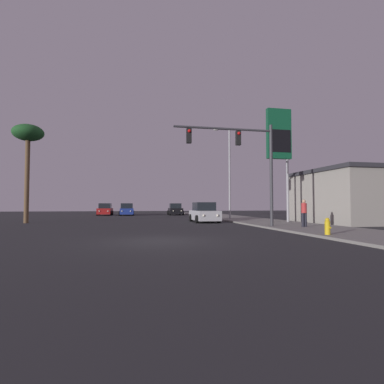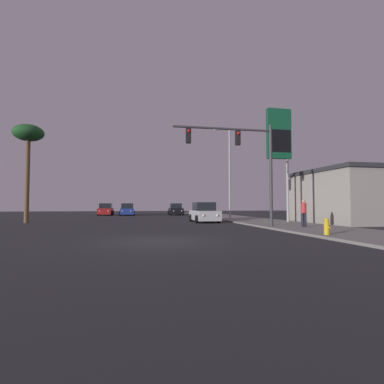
{
  "view_description": "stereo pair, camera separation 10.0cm",
  "coord_description": "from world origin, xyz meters",
  "views": [
    {
      "loc": [
        -1.06,
        -12.17,
        1.46
      ],
      "look_at": [
        4.07,
        13.97,
        2.61
      ],
      "focal_mm": 28.0,
      "sensor_mm": 36.0,
      "label": 1
    },
    {
      "loc": [
        -0.97,
        -12.19,
        1.46
      ],
      "look_at": [
        4.07,
        13.97,
        2.61
      ],
      "focal_mm": 28.0,
      "sensor_mm": 36.0,
      "label": 2
    }
  ],
  "objects": [
    {
      "name": "sidewalk_right",
      "position": [
        9.5,
        10.0,
        0.06
      ],
      "size": [
        5.0,
        60.0,
        0.12
      ],
      "color": "gray",
      "rests_on": "ground"
    },
    {
      "name": "gas_station_sign",
      "position": [
        10.29,
        9.67,
        6.62
      ],
      "size": [
        2.0,
        0.42,
        9.0
      ],
      "color": "#99999E",
      "rests_on": "sidewalk_right"
    },
    {
      "name": "ground_plane",
      "position": [
        0.0,
        0.0,
        0.0
      ],
      "size": [
        120.0,
        120.0,
        0.0
      ],
      "primitive_type": "plane",
      "color": "#28282B"
    },
    {
      "name": "pedestrian_on_sidewalk",
      "position": [
        9.19,
        4.47,
        1.03
      ],
      "size": [
        0.34,
        0.32,
        1.67
      ],
      "color": "#23232D",
      "rests_on": "sidewalk_right"
    },
    {
      "name": "street_lamp",
      "position": [
        8.18,
        16.17,
        5.12
      ],
      "size": [
        1.74,
        0.24,
        9.0
      ],
      "color": "#99999E",
      "rests_on": "sidewalk_right"
    },
    {
      "name": "fire_hydrant",
      "position": [
        7.54,
        -0.08,
        0.49
      ],
      "size": [
        0.24,
        0.34,
        0.76
      ],
      "color": "gold",
      "rests_on": "sidewalk_right"
    },
    {
      "name": "traffic_light_mast",
      "position": [
        5.83,
        5.59,
        4.68
      ],
      "size": [
        6.42,
        0.36,
        6.5
      ],
      "color": "#38383D",
      "rests_on": "sidewalk_right"
    },
    {
      "name": "building_gas_station",
      "position": [
        18.0,
        9.16,
        2.16
      ],
      "size": [
        10.3,
        8.3,
        4.3
      ],
      "color": "gray",
      "rests_on": "ground"
    },
    {
      "name": "car_blue",
      "position": [
        -1.96,
        30.64,
        0.76
      ],
      "size": [
        2.04,
        4.33,
        1.68
      ],
      "rotation": [
        0.0,
        0.0,
        3.16
      ],
      "color": "navy",
      "rests_on": "ground"
    },
    {
      "name": "car_red",
      "position": [
        -4.94,
        31.61,
        0.76
      ],
      "size": [
        2.04,
        4.33,
        1.68
      ],
      "rotation": [
        0.0,
        0.0,
        3.12
      ],
      "color": "maroon",
      "rests_on": "ground"
    },
    {
      "name": "car_black",
      "position": [
        4.93,
        30.9,
        0.76
      ],
      "size": [
        2.04,
        4.34,
        1.68
      ],
      "rotation": [
        0.0,
        0.0,
        3.11
      ],
      "color": "black",
      "rests_on": "ground"
    },
    {
      "name": "palm_tree_near",
      "position": [
        -9.5,
        14.0,
        6.92
      ],
      "size": [
        2.4,
        2.4,
        7.99
      ],
      "color": "brown",
      "rests_on": "ground"
    },
    {
      "name": "car_silver",
      "position": [
        4.87,
        12.63,
        0.76
      ],
      "size": [
        2.04,
        4.32,
        1.68
      ],
      "rotation": [
        0.0,
        0.0,
        3.16
      ],
      "color": "#B7B7BC",
      "rests_on": "ground"
    }
  ]
}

